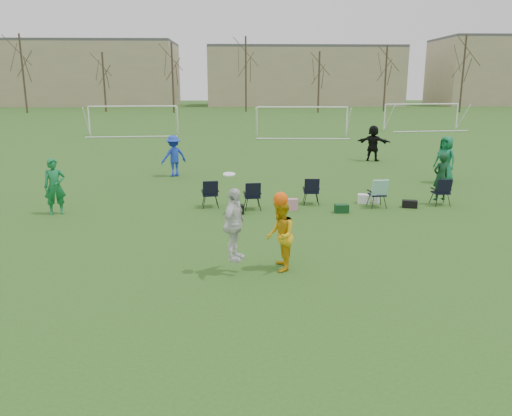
{
  "coord_description": "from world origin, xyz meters",
  "views": [
    {
      "loc": [
        -1.09,
        -8.89,
        4.16
      ],
      "look_at": [
        -0.7,
        2.86,
        1.25
      ],
      "focal_mm": 35.0,
      "sensor_mm": 36.0,
      "label": 1
    }
  ],
  "objects_px": {
    "fielder_green_far": "(445,160)",
    "goal_mid": "(302,113)",
    "center_contest": "(261,230)",
    "fielder_blue": "(174,156)",
    "goal_right": "(422,109)",
    "fielder_green_near": "(55,186)",
    "goal_left": "(133,112)",
    "fielder_black": "(373,143)"
  },
  "relations": [
    {
      "from": "fielder_green_near",
      "to": "goal_right",
      "type": "relative_size",
      "value": 0.25
    },
    {
      "from": "fielder_green_near",
      "to": "fielder_black",
      "type": "bearing_deg",
      "value": 17.66
    },
    {
      "from": "fielder_blue",
      "to": "fielder_black",
      "type": "xyz_separation_m",
      "value": [
        10.51,
        4.48,
        0.05
      ]
    },
    {
      "from": "fielder_blue",
      "to": "fielder_black",
      "type": "bearing_deg",
      "value": 170.94
    },
    {
      "from": "goal_left",
      "to": "goal_right",
      "type": "xyz_separation_m",
      "value": [
        26.0,
        4.0,
        0.0
      ]
    },
    {
      "from": "fielder_green_far",
      "to": "center_contest",
      "type": "height_order",
      "value": "center_contest"
    },
    {
      "from": "goal_left",
      "to": "goal_right",
      "type": "distance_m",
      "value": 26.31
    },
    {
      "from": "fielder_green_far",
      "to": "goal_mid",
      "type": "xyz_separation_m",
      "value": [
        -3.81,
        19.75,
        0.91
      ]
    },
    {
      "from": "fielder_green_near",
      "to": "fielder_green_far",
      "type": "height_order",
      "value": "fielder_green_far"
    },
    {
      "from": "fielder_green_near",
      "to": "fielder_black",
      "type": "height_order",
      "value": "fielder_black"
    },
    {
      "from": "goal_mid",
      "to": "goal_right",
      "type": "height_order",
      "value": "same"
    },
    {
      "from": "fielder_black",
      "to": "goal_mid",
      "type": "distance_m",
      "value": 13.53
    },
    {
      "from": "fielder_blue",
      "to": "center_contest",
      "type": "bearing_deg",
      "value": 73.71
    },
    {
      "from": "fielder_green_far",
      "to": "goal_left",
      "type": "xyz_separation_m",
      "value": [
        -17.81,
        21.75,
        0.91
      ]
    },
    {
      "from": "fielder_blue",
      "to": "goal_mid",
      "type": "bearing_deg",
      "value": -146.77
    },
    {
      "from": "goal_left",
      "to": "goal_mid",
      "type": "height_order",
      "value": "same"
    },
    {
      "from": "fielder_green_far",
      "to": "goal_mid",
      "type": "relative_size",
      "value": 0.27
    },
    {
      "from": "fielder_green_near",
      "to": "goal_mid",
      "type": "bearing_deg",
      "value": 43.2
    },
    {
      "from": "fielder_green_far",
      "to": "goal_left",
      "type": "relative_size",
      "value": 0.27
    },
    {
      "from": "fielder_blue",
      "to": "goal_left",
      "type": "xyz_separation_m",
      "value": [
        -5.86,
        19.76,
        0.98
      ]
    },
    {
      "from": "fielder_blue",
      "to": "goal_right",
      "type": "xyz_separation_m",
      "value": [
        20.14,
        23.76,
        0.98
      ]
    },
    {
      "from": "fielder_green_near",
      "to": "goal_left",
      "type": "bearing_deg",
      "value": 73.61
    },
    {
      "from": "fielder_black",
      "to": "goal_right",
      "type": "height_order",
      "value": "goal_right"
    },
    {
      "from": "center_contest",
      "to": "fielder_blue",
      "type": "bearing_deg",
      "value": 105.86
    },
    {
      "from": "center_contest",
      "to": "goal_right",
      "type": "relative_size",
      "value": 0.31
    },
    {
      "from": "center_contest",
      "to": "goal_right",
      "type": "height_order",
      "value": "goal_right"
    },
    {
      "from": "fielder_green_far",
      "to": "center_contest",
      "type": "bearing_deg",
      "value": -70.93
    },
    {
      "from": "fielder_green_near",
      "to": "fielder_green_far",
      "type": "relative_size",
      "value": 0.92
    },
    {
      "from": "goal_mid",
      "to": "goal_right",
      "type": "relative_size",
      "value": 1.01
    },
    {
      "from": "center_contest",
      "to": "goal_mid",
      "type": "distance_m",
      "value": 30.5
    },
    {
      "from": "fielder_green_far",
      "to": "fielder_black",
      "type": "bearing_deg",
      "value": 160.81
    },
    {
      "from": "center_contest",
      "to": "goal_left",
      "type": "height_order",
      "value": "goal_left"
    },
    {
      "from": "fielder_green_far",
      "to": "goal_left",
      "type": "distance_m",
      "value": 28.13
    },
    {
      "from": "goal_left",
      "to": "goal_right",
      "type": "relative_size",
      "value": 1.01
    },
    {
      "from": "fielder_green_far",
      "to": "fielder_black",
      "type": "height_order",
      "value": "fielder_green_far"
    },
    {
      "from": "goal_right",
      "to": "fielder_green_far",
      "type": "bearing_deg",
      "value": -115.63
    },
    {
      "from": "fielder_green_far",
      "to": "goal_left",
      "type": "height_order",
      "value": "goal_left"
    },
    {
      "from": "fielder_green_far",
      "to": "goal_right",
      "type": "relative_size",
      "value": 0.28
    },
    {
      "from": "fielder_blue",
      "to": "fielder_green_far",
      "type": "bearing_deg",
      "value": 138.4
    },
    {
      "from": "fielder_blue",
      "to": "center_contest",
      "type": "xyz_separation_m",
      "value": [
        3.51,
        -12.37,
        0.03
      ]
    },
    {
      "from": "fielder_green_near",
      "to": "center_contest",
      "type": "bearing_deg",
      "value": -62.38
    },
    {
      "from": "fielder_green_near",
      "to": "fielder_blue",
      "type": "relative_size",
      "value": 0.98
    }
  ]
}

